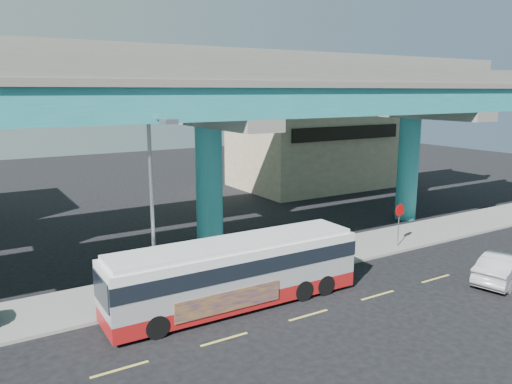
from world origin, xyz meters
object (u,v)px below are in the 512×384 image
transit_bus (236,270)px  street_lamp (156,185)px  stop_sign (399,216)px  sedan (504,267)px

transit_bus → street_lamp: street_lamp is taller
transit_bus → stop_sign: transit_bus is taller
sedan → street_lamp: 17.31m
transit_bus → sedan: size_ratio=2.39×
street_lamp → stop_sign: bearing=2.8°
sedan → street_lamp: size_ratio=0.58×
sedan → stop_sign: size_ratio=1.86×
sedan → street_lamp: bearing=55.4°
stop_sign → street_lamp: bearing=-157.9°
sedan → stop_sign: 6.63m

